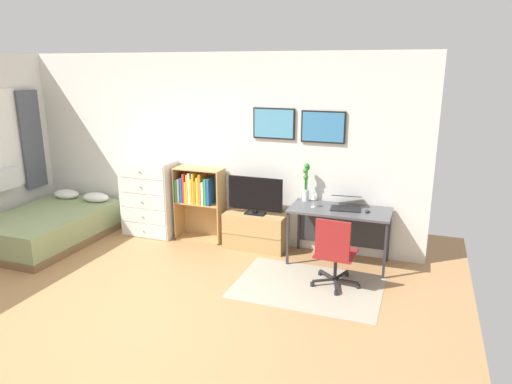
{
  "coord_description": "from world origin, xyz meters",
  "views": [
    {
      "loc": [
        2.91,
        -3.63,
        2.52
      ],
      "look_at": [
        1.03,
        1.5,
        1.02
      ],
      "focal_mm": 32.54,
      "sensor_mm": 36.0,
      "label": 1
    }
  ],
  "objects_px": {
    "bed": "(50,226)",
    "dresser": "(150,198)",
    "television": "(255,196)",
    "office_chair": "(334,251)",
    "bamboo_vase": "(306,181)",
    "tv_stand": "(256,231)",
    "wine_glass": "(313,197)",
    "bookshelf": "(198,196)",
    "laptop": "(346,203)",
    "desk": "(341,217)",
    "computer_mouse": "(367,211)"
  },
  "relations": [
    {
      "from": "dresser",
      "to": "wine_glass",
      "type": "bearing_deg",
      "value": -2.8
    },
    {
      "from": "bamboo_vase",
      "to": "bed",
      "type": "bearing_deg",
      "value": -166.44
    },
    {
      "from": "bookshelf",
      "to": "desk",
      "type": "bearing_deg",
      "value": -2.0
    },
    {
      "from": "television",
      "to": "desk",
      "type": "distance_m",
      "value": 1.21
    },
    {
      "from": "laptop",
      "to": "bamboo_vase",
      "type": "relative_size",
      "value": 0.85
    },
    {
      "from": "bookshelf",
      "to": "wine_glass",
      "type": "bearing_deg",
      "value": -5.96
    },
    {
      "from": "tv_stand",
      "to": "computer_mouse",
      "type": "bearing_deg",
      "value": -4.82
    },
    {
      "from": "desk",
      "to": "computer_mouse",
      "type": "relative_size",
      "value": 12.32
    },
    {
      "from": "bookshelf",
      "to": "office_chair",
      "type": "distance_m",
      "value": 2.38
    },
    {
      "from": "television",
      "to": "office_chair",
      "type": "xyz_separation_m",
      "value": [
        1.27,
        -0.82,
        -0.32
      ]
    },
    {
      "from": "bed",
      "to": "television",
      "type": "distance_m",
      "value": 3.09
    },
    {
      "from": "bookshelf",
      "to": "laptop",
      "type": "distance_m",
      "value": 2.18
    },
    {
      "from": "bookshelf",
      "to": "bed",
      "type": "bearing_deg",
      "value": -157.96
    },
    {
      "from": "television",
      "to": "wine_glass",
      "type": "bearing_deg",
      "value": -7.88
    },
    {
      "from": "tv_stand",
      "to": "desk",
      "type": "xyz_separation_m",
      "value": [
        1.19,
        -0.03,
        0.35
      ]
    },
    {
      "from": "bed",
      "to": "television",
      "type": "xyz_separation_m",
      "value": [
        2.95,
        0.75,
        0.55
      ]
    },
    {
      "from": "television",
      "to": "bamboo_vase",
      "type": "height_order",
      "value": "bamboo_vase"
    },
    {
      "from": "desk",
      "to": "office_chair",
      "type": "bearing_deg",
      "value": -84.51
    },
    {
      "from": "desk",
      "to": "laptop",
      "type": "relative_size",
      "value": 2.86
    },
    {
      "from": "bookshelf",
      "to": "wine_glass",
      "type": "xyz_separation_m",
      "value": [
        1.77,
        -0.19,
        0.21
      ]
    },
    {
      "from": "bed",
      "to": "wine_glass",
      "type": "height_order",
      "value": "wine_glass"
    },
    {
      "from": "office_chair",
      "to": "computer_mouse",
      "type": "bearing_deg",
      "value": 73.13
    },
    {
      "from": "desk",
      "to": "office_chair",
      "type": "distance_m",
      "value": 0.83
    },
    {
      "from": "office_chair",
      "to": "laptop",
      "type": "bearing_deg",
      "value": 94.96
    },
    {
      "from": "laptop",
      "to": "wine_glass",
      "type": "bearing_deg",
      "value": -169.45
    },
    {
      "from": "bed",
      "to": "laptop",
      "type": "distance_m",
      "value": 4.31
    },
    {
      "from": "office_chair",
      "to": "dresser",
      "type": "bearing_deg",
      "value": 168.17
    },
    {
      "from": "dresser",
      "to": "wine_glass",
      "type": "height_order",
      "value": "dresser"
    },
    {
      "from": "desk",
      "to": "dresser",
      "type": "bearing_deg",
      "value": 179.73
    },
    {
      "from": "television",
      "to": "office_chair",
      "type": "relative_size",
      "value": 0.92
    },
    {
      "from": "bamboo_vase",
      "to": "computer_mouse",
      "type": "bearing_deg",
      "value": -15.26
    },
    {
      "from": "television",
      "to": "desk",
      "type": "relative_size",
      "value": 0.62
    },
    {
      "from": "tv_stand",
      "to": "laptop",
      "type": "distance_m",
      "value": 1.37
    },
    {
      "from": "tv_stand",
      "to": "bamboo_vase",
      "type": "distance_m",
      "value": 1.03
    },
    {
      "from": "bookshelf",
      "to": "office_chair",
      "type": "xyz_separation_m",
      "value": [
        2.2,
        -0.88,
        -0.21
      ]
    },
    {
      "from": "bed",
      "to": "dresser",
      "type": "bearing_deg",
      "value": 31.02
    },
    {
      "from": "desk",
      "to": "office_chair",
      "type": "xyz_separation_m",
      "value": [
        0.08,
        -0.81,
        -0.15
      ]
    },
    {
      "from": "bed",
      "to": "dresser",
      "type": "distance_m",
      "value": 1.5
    },
    {
      "from": "computer_mouse",
      "to": "wine_glass",
      "type": "height_order",
      "value": "wine_glass"
    },
    {
      "from": "bed",
      "to": "tv_stand",
      "type": "relative_size",
      "value": 2.26
    },
    {
      "from": "desk",
      "to": "wine_glass",
      "type": "height_order",
      "value": "wine_glass"
    },
    {
      "from": "bed",
      "to": "television",
      "type": "bearing_deg",
      "value": 13.91
    },
    {
      "from": "bookshelf",
      "to": "television",
      "type": "bearing_deg",
      "value": -4.18
    },
    {
      "from": "bed",
      "to": "laptop",
      "type": "relative_size",
      "value": 4.38
    },
    {
      "from": "laptop",
      "to": "tv_stand",
      "type": "bearing_deg",
      "value": 172.85
    },
    {
      "from": "tv_stand",
      "to": "wine_glass",
      "type": "bearing_deg",
      "value": -9.35
    },
    {
      "from": "tv_stand",
      "to": "laptop",
      "type": "height_order",
      "value": "laptop"
    },
    {
      "from": "laptop",
      "to": "television",
      "type": "bearing_deg",
      "value": 173.87
    },
    {
      "from": "desk",
      "to": "office_chair",
      "type": "height_order",
      "value": "office_chair"
    },
    {
      "from": "desk",
      "to": "computer_mouse",
      "type": "xyz_separation_m",
      "value": [
        0.34,
        -0.1,
        0.15
      ]
    }
  ]
}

